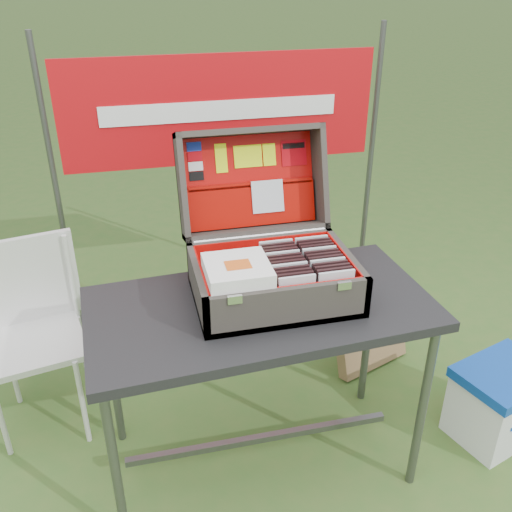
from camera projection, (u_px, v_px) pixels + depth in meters
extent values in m
plane|color=#396225|center=(273.00, 459.00, 2.55)|extent=(80.00, 80.00, 0.00)
cube|color=#2C2C2D|center=(261.00, 309.00, 2.18)|extent=(1.35, 0.73, 0.04)
cylinder|color=#59595B|center=(115.00, 468.00, 2.02)|extent=(0.04, 0.04, 0.78)
cylinder|color=#59595B|center=(422.00, 412.00, 2.26)|extent=(0.04, 0.04, 0.78)
cylinder|color=#59595B|center=(113.00, 372.00, 2.48)|extent=(0.04, 0.04, 0.78)
cylinder|color=#59595B|center=(368.00, 334.00, 2.72)|extent=(0.04, 0.04, 0.78)
cube|color=#59595B|center=(260.00, 438.00, 2.50)|extent=(1.16, 0.03, 0.03)
cube|color=#3F3931|center=(274.00, 295.00, 2.20)|extent=(0.61, 0.43, 0.02)
cube|color=#3F3931|center=(289.00, 308.00, 2.00)|extent=(0.61, 0.02, 0.16)
cube|color=#3F3931|center=(261.00, 255.00, 2.35)|extent=(0.61, 0.02, 0.16)
cube|color=#3F3931|center=(198.00, 288.00, 2.11)|extent=(0.02, 0.43, 0.16)
cube|color=#3F3931|center=(346.00, 270.00, 2.23)|extent=(0.02, 0.43, 0.16)
cube|color=red|center=(274.00, 291.00, 2.20)|extent=(0.56, 0.39, 0.01)
cube|color=silver|center=(235.00, 300.00, 1.91)|extent=(0.05, 0.01, 0.03)
cube|color=silver|center=(344.00, 286.00, 1.99)|extent=(0.05, 0.01, 0.03)
cylinder|color=silver|center=(260.00, 236.00, 2.32)|extent=(0.55, 0.02, 0.02)
cube|color=#3F3931|center=(249.00, 181.00, 2.43)|extent=(0.61, 0.16, 0.42)
cube|color=#3F3931|center=(249.00, 131.00, 2.32)|extent=(0.61, 0.16, 0.07)
cube|color=#3F3931|center=(256.00, 230.00, 2.40)|extent=(0.61, 0.16, 0.07)
cube|color=#3F3931|center=(182.00, 187.00, 2.30)|extent=(0.02, 0.29, 0.46)
cube|color=#3F3931|center=(319.00, 176.00, 2.42)|extent=(0.02, 0.29, 0.46)
cube|color=red|center=(249.00, 181.00, 2.41)|extent=(0.56, 0.12, 0.37)
cube|color=red|center=(288.00, 303.00, 2.00)|extent=(0.56, 0.01, 0.14)
cube|color=red|center=(262.00, 254.00, 2.33)|extent=(0.56, 0.01, 0.14)
cube|color=red|center=(202.00, 285.00, 2.11)|extent=(0.01, 0.39, 0.14)
cube|color=red|center=(343.00, 268.00, 2.22)|extent=(0.01, 0.39, 0.14)
cube|color=#990902|center=(252.00, 205.00, 2.41)|extent=(0.54, 0.08, 0.18)
cube|color=#990902|center=(251.00, 185.00, 2.39)|extent=(0.53, 0.03, 0.03)
cube|color=silver|center=(268.00, 196.00, 2.40)|extent=(0.14, 0.05, 0.13)
cube|color=#1933B2|center=(194.00, 147.00, 2.33)|extent=(0.06, 0.01, 0.04)
cube|color=#B8020B|center=(195.00, 157.00, 2.34)|extent=(0.06, 0.01, 0.04)
cube|color=white|center=(196.00, 166.00, 2.35)|extent=(0.06, 0.01, 0.04)
cube|color=black|center=(197.00, 176.00, 2.35)|extent=(0.06, 0.01, 0.04)
cube|color=#D8F010|center=(221.00, 158.00, 2.36)|extent=(0.05, 0.04, 0.11)
cube|color=#D8F010|center=(248.00, 156.00, 2.39)|extent=(0.12, 0.03, 0.09)
cube|color=#D8F010|center=(269.00, 155.00, 2.41)|extent=(0.05, 0.03, 0.09)
cube|color=#B8020B|center=(294.00, 153.00, 2.43)|extent=(0.11, 0.04, 0.10)
cube|color=black|center=(293.00, 146.00, 2.42)|extent=(0.10, 0.01, 0.02)
cube|color=silver|center=(297.00, 295.00, 2.02)|extent=(0.13, 0.01, 0.15)
cube|color=black|center=(295.00, 292.00, 2.04)|extent=(0.13, 0.01, 0.15)
cube|color=black|center=(293.00, 288.00, 2.06)|extent=(0.13, 0.01, 0.15)
cube|color=black|center=(291.00, 285.00, 2.08)|extent=(0.13, 0.01, 0.15)
cube|color=silver|center=(289.00, 282.00, 2.11)|extent=(0.13, 0.01, 0.15)
cube|color=black|center=(287.00, 279.00, 2.13)|extent=(0.13, 0.01, 0.15)
cube|color=black|center=(285.00, 275.00, 2.15)|extent=(0.13, 0.01, 0.15)
cube|color=black|center=(284.00, 272.00, 2.17)|extent=(0.13, 0.01, 0.15)
cube|color=silver|center=(282.00, 269.00, 2.19)|extent=(0.13, 0.01, 0.15)
cube|color=black|center=(280.00, 266.00, 2.21)|extent=(0.13, 0.01, 0.15)
cube|color=black|center=(279.00, 263.00, 2.23)|extent=(0.13, 0.01, 0.15)
cube|color=black|center=(277.00, 261.00, 2.25)|extent=(0.13, 0.01, 0.15)
cube|color=silver|center=(276.00, 258.00, 2.27)|extent=(0.13, 0.01, 0.15)
cube|color=silver|center=(336.00, 290.00, 2.05)|extent=(0.13, 0.01, 0.15)
cube|color=black|center=(333.00, 287.00, 2.07)|extent=(0.13, 0.01, 0.15)
cube|color=black|center=(331.00, 283.00, 2.09)|extent=(0.13, 0.01, 0.15)
cube|color=black|center=(329.00, 280.00, 2.11)|extent=(0.13, 0.01, 0.15)
cube|color=silver|center=(327.00, 277.00, 2.14)|extent=(0.13, 0.01, 0.15)
cube|color=black|center=(324.00, 274.00, 2.16)|extent=(0.13, 0.01, 0.15)
cube|color=black|center=(322.00, 271.00, 2.18)|extent=(0.13, 0.01, 0.15)
cube|color=black|center=(320.00, 268.00, 2.20)|extent=(0.13, 0.01, 0.15)
cube|color=silver|center=(318.00, 265.00, 2.22)|extent=(0.13, 0.01, 0.15)
cube|color=black|center=(316.00, 262.00, 2.24)|extent=(0.13, 0.01, 0.15)
cube|color=black|center=(314.00, 259.00, 2.26)|extent=(0.13, 0.01, 0.15)
cube|color=black|center=(312.00, 257.00, 2.28)|extent=(0.13, 0.01, 0.15)
cube|color=silver|center=(311.00, 254.00, 2.30)|extent=(0.13, 0.01, 0.15)
cube|color=white|center=(238.00, 275.00, 2.03)|extent=(0.23, 0.23, 0.00)
cube|color=white|center=(238.00, 274.00, 2.03)|extent=(0.23, 0.23, 0.00)
cube|color=white|center=(238.00, 273.00, 2.03)|extent=(0.23, 0.23, 0.00)
cube|color=white|center=(238.00, 272.00, 2.02)|extent=(0.23, 0.23, 0.00)
cube|color=white|center=(237.00, 270.00, 2.02)|extent=(0.23, 0.23, 0.00)
cube|color=white|center=(237.00, 269.00, 2.02)|extent=(0.23, 0.23, 0.00)
cube|color=white|center=(237.00, 268.00, 2.02)|extent=(0.23, 0.23, 0.00)
cube|color=white|center=(237.00, 267.00, 2.01)|extent=(0.23, 0.23, 0.00)
cube|color=white|center=(237.00, 266.00, 2.01)|extent=(0.23, 0.23, 0.00)
cube|color=white|center=(237.00, 264.00, 2.01)|extent=(0.23, 0.23, 0.00)
cube|color=#D85919|center=(238.00, 265.00, 2.00)|extent=(0.09, 0.07, 0.00)
cube|color=white|center=(498.00, 406.00, 2.62)|extent=(0.46, 0.40, 0.32)
cube|color=#0F42A5|center=(506.00, 375.00, 2.54)|extent=(0.49, 0.43, 0.05)
cube|color=silver|center=(36.00, 344.00, 2.55)|extent=(0.48, 0.48, 0.03)
cube|color=silver|center=(32.00, 279.00, 2.61)|extent=(0.40, 0.11, 0.43)
cylinder|color=silver|center=(0.00, 415.00, 2.47)|extent=(0.02, 0.02, 0.46)
cylinder|color=silver|center=(82.00, 402.00, 2.54)|extent=(0.02, 0.02, 0.46)
cylinder|color=silver|center=(11.00, 366.00, 2.77)|extent=(0.02, 0.02, 0.46)
cylinder|color=silver|center=(85.00, 355.00, 2.84)|extent=(0.02, 0.02, 0.46)
cylinder|color=silver|center=(71.00, 277.00, 2.65)|extent=(0.02, 0.02, 0.43)
cube|color=olive|center=(370.00, 327.00, 3.05)|extent=(0.47, 0.32, 0.46)
cylinder|color=#59595B|center=(59.00, 207.00, 2.92)|extent=(0.03, 0.03, 1.70)
cylinder|color=#59595B|center=(368.00, 180.00, 3.26)|extent=(0.03, 0.03, 1.70)
cube|color=#AF0A10|center=(221.00, 110.00, 2.87)|extent=(1.60, 0.02, 0.55)
cube|color=white|center=(221.00, 110.00, 2.86)|extent=(1.20, 0.00, 0.10)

